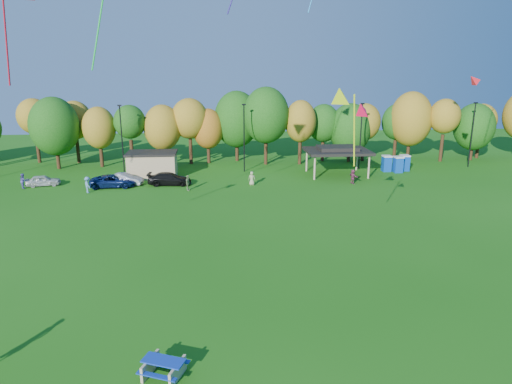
{
  "coord_description": "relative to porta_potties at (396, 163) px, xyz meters",
  "views": [
    {
      "loc": [
        -2.04,
        -20.6,
        13.61
      ],
      "look_at": [
        0.43,
        6.0,
        6.34
      ],
      "focal_mm": 32.0,
      "sensor_mm": 36.0,
      "label": 1
    }
  ],
  "objects": [
    {
      "name": "porta_potties",
      "position": [
        0.0,
        0.0,
        0.0
      ],
      "size": [
        3.75,
        2.09,
        2.18
      ],
      "color": "#0C40A3",
      "rests_on": "ground"
    },
    {
      "name": "pavilion",
      "position": [
        -8.61,
        -1.13,
        2.13
      ],
      "size": [
        8.2,
        6.2,
        3.77
      ],
      "color": "tan",
      "rests_on": "ground"
    },
    {
      "name": "car_c",
      "position": [
        -36.63,
        -5.14,
        -0.36
      ],
      "size": [
        5.36,
        2.59,
        1.47
      ],
      "primitive_type": "imported",
      "rotation": [
        0.0,
        0.0,
        1.6
      ],
      "color": "#0D1E52",
      "rests_on": "ground"
    },
    {
      "name": "kite_0",
      "position": [
        1.97,
        -13.0,
        11.37
      ],
      "size": [
        1.52,
        1.16,
        1.47
      ],
      "color": "red"
    },
    {
      "name": "far_person_4",
      "position": [
        -7.91,
        -6.11,
        -0.21
      ],
      "size": [
        1.0,
        1.72,
        1.77
      ],
      "primitive_type": "imported",
      "rotation": [
        0.0,
        0.0,
        1.88
      ],
      "color": "#883858",
      "rests_on": "ground"
    },
    {
      "name": "car_b",
      "position": [
        -35.47,
        -4.25,
        -0.39
      ],
      "size": [
        4.53,
        2.29,
        1.42
      ],
      "primitive_type": "imported",
      "rotation": [
        0.0,
        0.0,
        1.38
      ],
      "color": "#A0A1A6",
      "rests_on": "ground"
    },
    {
      "name": "kite_2",
      "position": [
        -15.67,
        -31.47,
        10.13
      ],
      "size": [
        1.51,
        1.54,
        1.22
      ],
      "color": "#E40C3D"
    },
    {
      "name": "lamp_posts",
      "position": [
        -20.61,
        1.87,
        3.8
      ],
      "size": [
        64.5,
        0.25,
        9.09
      ],
      "color": "black",
      "rests_on": "ground"
    },
    {
      "name": "far_person_0",
      "position": [
        -20.23,
        -5.72,
        -0.26
      ],
      "size": [
        0.89,
        0.65,
        1.68
      ],
      "primitive_type": "imported",
      "rotation": [
        0.0,
        0.0,
        2.99
      ],
      "color": "tan",
      "rests_on": "ground"
    },
    {
      "name": "far_person_2",
      "position": [
        -38.94,
        -7.48,
        -0.17
      ],
      "size": [
        1.23,
        1.38,
        1.85
      ],
      "primitive_type": "imported",
      "rotation": [
        0.0,
        0.0,
        2.14
      ],
      "color": "#4F7EAE",
      "rests_on": "ground"
    },
    {
      "name": "tree_line",
      "position": [
        -23.64,
        7.39,
        4.82
      ],
      "size": [
        93.57,
        10.55,
        11.15
      ],
      "color": "black",
      "rests_on": "ground"
    },
    {
      "name": "far_person_3",
      "position": [
        -46.94,
        -4.77,
        -0.2
      ],
      "size": [
        1.02,
        1.09,
        1.79
      ],
      "primitive_type": "imported",
      "rotation": [
        0.0,
        0.0,
        2.09
      ],
      "color": "#4F479E",
      "rests_on": "ground"
    },
    {
      "name": "car_d",
      "position": [
        -30.07,
        -4.72,
        -0.35
      ],
      "size": [
        5.3,
        2.42,
        1.5
      ],
      "primitive_type": "imported",
      "rotation": [
        0.0,
        0.0,
        1.51
      ],
      "color": "black",
      "rests_on": "ground"
    },
    {
      "name": "far_person_1",
      "position": [
        -27.76,
        -7.57,
        -0.2
      ],
      "size": [
        0.68,
        1.13,
        1.8
      ],
      "primitive_type": "imported",
      "rotation": [
        0.0,
        0.0,
        1.33
      ],
      "color": "#6F8A54",
      "rests_on": "ground"
    },
    {
      "name": "kite_10",
      "position": [
        -16.5,
        -29.55,
        10.85
      ],
      "size": [
        2.09,
        3.32,
        5.54
      ],
      "color": "#EAFF1A"
    },
    {
      "name": "car_a",
      "position": [
        -45.09,
        -3.78,
        -0.44
      ],
      "size": [
        4.07,
        2.27,
        1.31
      ],
      "primitive_type": "imported",
      "rotation": [
        0.0,
        0.0,
        1.77
      ],
      "color": "silver",
      "rests_on": "ground"
    },
    {
      "name": "utility_building",
      "position": [
        -32.61,
        -0.13,
        0.54
      ],
      "size": [
        6.3,
        4.3,
        3.25
      ],
      "color": "tan",
      "rests_on": "ground"
    },
    {
      "name": "picnic_table",
      "position": [
        -27.18,
        -40.5,
        -0.61
      ],
      "size": [
        2.4,
        2.22,
        0.84
      ],
      "rotation": [
        0.0,
        0.0,
        -0.4
      ],
      "color": "tan",
      "rests_on": "ground"
    },
    {
      "name": "ground",
      "position": [
        -22.61,
        -38.13,
        -1.1
      ],
      "size": [
        160.0,
        160.0,
        0.0
      ],
      "primitive_type": "plane",
      "color": "#19600F",
      "rests_on": "ground"
    }
  ]
}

